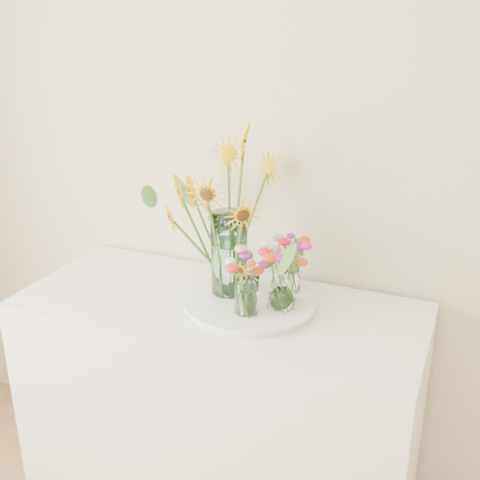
{
  "coord_description": "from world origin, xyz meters",
  "views": [
    {
      "loc": [
        0.33,
        0.25,
        1.85
      ],
      "look_at": [
        -0.38,
        1.94,
        1.14
      ],
      "focal_mm": 45.0,
      "sensor_mm": 36.0,
      "label": 1
    }
  ],
  "objects_px": {
    "small_vase_b": "(282,289)",
    "mason_jar": "(229,254)",
    "small_vase_a": "(247,295)",
    "counter": "(220,412)",
    "tray": "(250,303)",
    "small_vase_c": "(288,275)"
  },
  "relations": [
    {
      "from": "small_vase_b",
      "to": "mason_jar",
      "type": "bearing_deg",
      "value": 168.5
    },
    {
      "from": "mason_jar",
      "to": "small_vase_a",
      "type": "distance_m",
      "value": 0.18
    },
    {
      "from": "mason_jar",
      "to": "small_vase_a",
      "type": "xyz_separation_m",
      "value": [
        0.11,
        -0.12,
        -0.08
      ]
    },
    {
      "from": "counter",
      "to": "tray",
      "type": "distance_m",
      "value": 0.48
    },
    {
      "from": "tray",
      "to": "small_vase_c",
      "type": "xyz_separation_m",
      "value": [
        0.1,
        0.11,
        0.08
      ]
    },
    {
      "from": "tray",
      "to": "small_vase_b",
      "type": "relative_size",
      "value": 3.04
    },
    {
      "from": "small_vase_a",
      "to": "counter",
      "type": "bearing_deg",
      "value": 151.7
    },
    {
      "from": "counter",
      "to": "small_vase_c",
      "type": "xyz_separation_m",
      "value": [
        0.2,
        0.14,
        0.54
      ]
    },
    {
      "from": "mason_jar",
      "to": "small_vase_c",
      "type": "xyz_separation_m",
      "value": [
        0.19,
        0.09,
        -0.08
      ]
    },
    {
      "from": "mason_jar",
      "to": "small_vase_c",
      "type": "relative_size",
      "value": 2.26
    },
    {
      "from": "small_vase_a",
      "to": "small_vase_b",
      "type": "distance_m",
      "value": 0.12
    },
    {
      "from": "tray",
      "to": "small_vase_c",
      "type": "distance_m",
      "value": 0.17
    },
    {
      "from": "counter",
      "to": "tray",
      "type": "xyz_separation_m",
      "value": [
        0.11,
        0.02,
        0.46
      ]
    },
    {
      "from": "small_vase_a",
      "to": "small_vase_c",
      "type": "xyz_separation_m",
      "value": [
        0.07,
        0.21,
        -0.0
      ]
    },
    {
      "from": "counter",
      "to": "tray",
      "type": "bearing_deg",
      "value": 12.85
    },
    {
      "from": "tray",
      "to": "small_vase_a",
      "type": "height_order",
      "value": "small_vase_a"
    },
    {
      "from": "tray",
      "to": "small_vase_b",
      "type": "bearing_deg",
      "value": -8.67
    },
    {
      "from": "small_vase_b",
      "to": "counter",
      "type": "bearing_deg",
      "value": -178.49
    },
    {
      "from": "counter",
      "to": "small_vase_c",
      "type": "height_order",
      "value": "small_vase_c"
    },
    {
      "from": "counter",
      "to": "small_vase_b",
      "type": "xyz_separation_m",
      "value": [
        0.23,
        0.01,
        0.55
      ]
    },
    {
      "from": "small_vase_a",
      "to": "mason_jar",
      "type": "bearing_deg",
      "value": 133.39
    },
    {
      "from": "counter",
      "to": "small_vase_a",
      "type": "bearing_deg",
      "value": -28.3
    }
  ]
}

